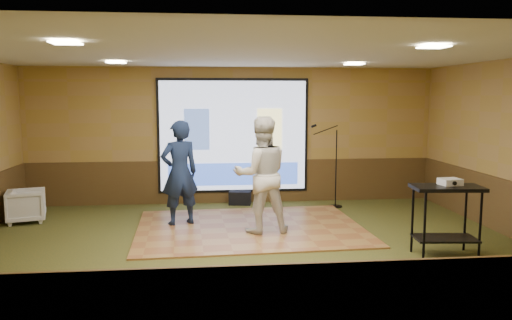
{
  "coord_description": "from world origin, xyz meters",
  "views": [
    {
      "loc": [
        -0.63,
        -7.52,
        2.36
      ],
      "look_at": [
        0.22,
        0.75,
        1.3
      ],
      "focal_mm": 35.0,
      "sensor_mm": 36.0,
      "label": 1
    }
  ],
  "objects": [
    {
      "name": "ground",
      "position": [
        0.0,
        0.0,
        0.0
      ],
      "size": [
        9.0,
        9.0,
        0.0
      ],
      "primitive_type": "plane",
      "color": "#2E3E1C",
      "rests_on": "ground"
    },
    {
      "name": "av_table",
      "position": [
        2.92,
        -0.63,
        0.76
      ],
      "size": [
        1.0,
        0.53,
        1.05
      ],
      "rotation": [
        0.0,
        0.0,
        -0.09
      ],
      "color": "black",
      "rests_on": "ground"
    },
    {
      "name": "mic_stand",
      "position": [
        2.1,
        2.78,
        0.49
      ],
      "size": [
        0.7,
        0.29,
        1.79
      ],
      "rotation": [
        0.0,
        0.0,
        0.32
      ],
      "color": "black",
      "rests_on": "ground"
    },
    {
      "name": "room_shell",
      "position": [
        0.0,
        0.0,
        2.09
      ],
      "size": [
        9.04,
        7.04,
        3.02
      ],
      "color": "#A17D43",
      "rests_on": "ground"
    },
    {
      "name": "downlight_sw",
      "position": [
        -2.2,
        -1.5,
        2.97
      ],
      "size": [
        0.32,
        0.32,
        0.02
      ],
      "primitive_type": "cube",
      "color": "#FFEDBF",
      "rests_on": "room_shell"
    },
    {
      "name": "downlight_nw",
      "position": [
        -2.2,
        1.8,
        2.97
      ],
      "size": [
        0.32,
        0.32,
        0.02
      ],
      "primitive_type": "cube",
      "color": "#FFEDBF",
      "rests_on": "room_shell"
    },
    {
      "name": "downlight_ne",
      "position": [
        2.2,
        1.8,
        2.97
      ],
      "size": [
        0.32,
        0.32,
        0.02
      ],
      "primitive_type": "cube",
      "color": "#FFEDBF",
      "rests_on": "room_shell"
    },
    {
      "name": "player_right",
      "position": [
        0.33,
        0.87,
        1.03
      ],
      "size": [
        1.04,
        0.85,
        2.0
      ],
      "primitive_type": "imported",
      "rotation": [
        0.0,
        0.0,
        3.24
      ],
      "color": "silver",
      "rests_on": "dance_floor"
    },
    {
      "name": "wainscot_back",
      "position": [
        0.0,
        3.48,
        0.47
      ],
      "size": [
        9.0,
        0.04,
        0.95
      ],
      "primitive_type": "cube",
      "color": "#51341B",
      "rests_on": "ground"
    },
    {
      "name": "projector",
      "position": [
        2.99,
        -0.56,
        1.1
      ],
      "size": [
        0.32,
        0.28,
        0.1
      ],
      "primitive_type": "cube",
      "rotation": [
        0.0,
        0.0,
        0.11
      ],
      "color": "silver",
      "rests_on": "av_table"
    },
    {
      "name": "wainscot_front",
      "position": [
        0.0,
        -3.48,
        0.47
      ],
      "size": [
        9.0,
        0.04,
        0.95
      ],
      "primitive_type": "cube",
      "color": "#51341B",
      "rests_on": "ground"
    },
    {
      "name": "projector_screen",
      "position": [
        0.0,
        3.44,
        1.47
      ],
      "size": [
        3.32,
        0.06,
        2.52
      ],
      "color": "black",
      "rests_on": "room_shell"
    },
    {
      "name": "duffel_bag",
      "position": [
        0.13,
        3.25,
        0.15
      ],
      "size": [
        0.52,
        0.39,
        0.29
      ],
      "primitive_type": "cube",
      "rotation": [
        0.0,
        0.0,
        -0.18
      ],
      "color": "black",
      "rests_on": "ground"
    },
    {
      "name": "player_left",
      "position": [
        -1.1,
        1.55,
        0.98
      ],
      "size": [
        0.81,
        0.68,
        1.91
      ],
      "primitive_type": "imported",
      "rotation": [
        0.0,
        0.0,
        3.51
      ],
      "color": "#152242",
      "rests_on": "dance_floor"
    },
    {
      "name": "dance_floor",
      "position": [
        0.16,
        1.2,
        0.01
      ],
      "size": [
        4.13,
        3.22,
        0.03
      ],
      "primitive_type": "cube",
      "rotation": [
        0.0,
        0.0,
        0.04
      ],
      "color": "olive",
      "rests_on": "ground"
    },
    {
      "name": "banquet_chair",
      "position": [
        -4.0,
        2.1,
        0.31
      ],
      "size": [
        0.83,
        0.82,
        0.62
      ],
      "primitive_type": "imported",
      "rotation": [
        0.0,
        0.0,
        1.84
      ],
      "color": "gray",
      "rests_on": "ground"
    },
    {
      "name": "downlight_se",
      "position": [
        2.2,
        -1.5,
        2.97
      ],
      "size": [
        0.32,
        0.32,
        0.02
      ],
      "primitive_type": "cube",
      "color": "#FFEDBF",
      "rests_on": "room_shell"
    }
  ]
}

